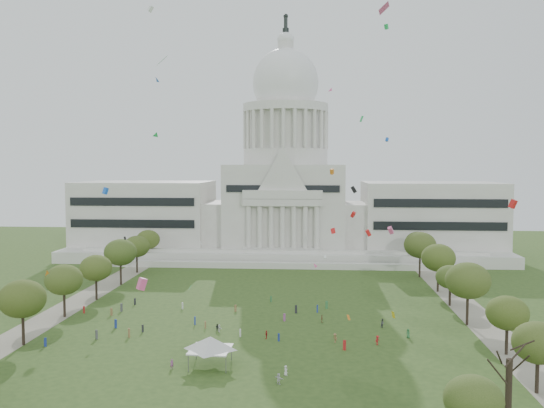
{
  "coord_description": "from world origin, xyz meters",
  "views": [
    {
      "loc": [
        11.45,
        -106.94,
        34.43
      ],
      "look_at": [
        0.0,
        45.0,
        24.0
      ],
      "focal_mm": 38.0,
      "sensor_mm": 36.0,
      "label": 1
    }
  ],
  "objects": [
    {
      "name": "person_5",
      "position": [
        -8.15,
        8.3,
        0.79
      ],
      "size": [
        1.29,
        1.54,
        1.58
      ],
      "primitive_type": "imported",
      "rotation": [
        0.0,
        0.0,
        2.15
      ],
      "color": "silver",
      "rests_on": "ground"
    },
    {
      "name": "person_7",
      "position": [
        -12.61,
        -13.37,
        0.82
      ],
      "size": [
        0.74,
        0.68,
        1.64
      ],
      "primitive_type": "imported",
      "rotation": [
        0.0,
        0.0,
        3.67
      ],
      "color": "#994C8C",
      "rests_on": "ground"
    },
    {
      "name": "person_6",
      "position": [
        6.78,
        -15.18,
        0.83
      ],
      "size": [
        0.89,
        0.97,
        1.67
      ],
      "primitive_type": "imported",
      "rotation": [
        0.0,
        0.0,
        2.14
      ],
      "color": "silver",
      "rests_on": "ground"
    },
    {
      "name": "event_tent",
      "position": [
        -6.28,
        -11.73,
        4.11
      ],
      "size": [
        9.96,
        9.96,
        5.29
      ],
      "color": "#4C4C4C",
      "rests_on": "ground"
    },
    {
      "name": "distant_crowd",
      "position": [
        -13.1,
        14.22,
        0.87
      ],
      "size": [
        59.56,
        39.02,
        1.91
      ],
      "color": "navy",
      "rests_on": "ground"
    },
    {
      "name": "row_tree_l_1",
      "position": [
        -44.07,
        -2.96,
        8.95
      ],
      "size": [
        8.86,
        8.86,
        12.59
      ],
      "color": "black",
      "rests_on": "ground"
    },
    {
      "name": "row_tree_l_3",
      "position": [
        -44.09,
        33.92,
        8.21
      ],
      "size": [
        8.12,
        8.12,
        11.55
      ],
      "color": "black",
      "rests_on": "ground"
    },
    {
      "name": "person_11",
      "position": [
        5.86,
        -18.98,
        0.87
      ],
      "size": [
        1.69,
        1.47,
        1.75
      ],
      "primitive_type": "imported",
      "rotation": [
        0.0,
        0.0,
        2.51
      ],
      "color": "silver",
      "rests_on": "ground"
    },
    {
      "name": "big_bare_tree",
      "position": [
        38.0,
        -28.0,
        8.67
      ],
      "size": [
        6.0,
        5.0,
        12.8
      ],
      "color": "black",
      "rests_on": "ground"
    },
    {
      "name": "person_9",
      "position": [
        23.48,
        2.11,
        0.92
      ],
      "size": [
        1.26,
        1.28,
        1.83
      ],
      "primitive_type": "imported",
      "rotation": [
        0.0,
        0.0,
        0.81
      ],
      "color": "#B21E1E",
      "rests_on": "ground"
    },
    {
      "name": "person_2",
      "position": [
        25.82,
        13.92,
        0.97
      ],
      "size": [
        1.08,
        1.08,
        1.94
      ],
      "primitive_type": "imported",
      "rotation": [
        0.0,
        0.0,
        0.79
      ],
      "color": "#4C4C51",
      "rests_on": "ground"
    },
    {
      "name": "person_0",
      "position": [
        30.05,
        7.14,
        0.91
      ],
      "size": [
        1.05,
        1.02,
        1.82
      ],
      "primitive_type": "imported",
      "rotation": [
        0.0,
        0.0,
        5.56
      ],
      "color": "#33723F",
      "rests_on": "ground"
    },
    {
      "name": "kite_swarm",
      "position": [
        -0.24,
        9.3,
        27.43
      ],
      "size": [
        90.89,
        107.86,
        60.8
      ],
      "color": "blue",
      "rests_on": "ground"
    },
    {
      "name": "row_tree_l_5",
      "position": [
        -45.22,
        71.01,
        8.42
      ],
      "size": [
        8.33,
        8.33,
        11.85
      ],
      "color": "black",
      "rests_on": "ground"
    },
    {
      "name": "row_tree_l_6",
      "position": [
        -46.87,
        89.14,
        8.27
      ],
      "size": [
        8.19,
        8.19,
        11.64
      ],
      "color": "black",
      "rests_on": "ground"
    },
    {
      "name": "row_tree_l_4",
      "position": [
        -44.08,
        52.42,
        9.39
      ],
      "size": [
        9.29,
        9.29,
        13.21
      ],
      "color": "black",
      "rests_on": "ground"
    },
    {
      "name": "row_tree_r_2",
      "position": [
        44.17,
        17.44,
        9.66
      ],
      "size": [
        9.55,
        9.55,
        13.58
      ],
      "color": "black",
      "rests_on": "ground"
    },
    {
      "name": "person_10",
      "position": [
        13.04,
        17.06,
        0.85
      ],
      "size": [
        0.59,
        1.02,
        1.7
      ],
      "primitive_type": "imported",
      "rotation": [
        0.0,
        0.0,
        1.53
      ],
      "color": "olive",
      "rests_on": "ground"
    },
    {
      "name": "near_tree_1",
      "position": [
        30.0,
        -40.0,
        7.0
      ],
      "size": [
        6.93,
        6.93,
        9.86
      ],
      "color": "black",
      "rests_on": "ground"
    },
    {
      "name": "person_8",
      "position": [
        -8.73,
        9.16,
        0.75
      ],
      "size": [
        0.84,
        0.68,
        1.5
      ],
      "primitive_type": "imported",
      "rotation": [
        0.0,
        0.0,
        2.78
      ],
      "color": "#26262B",
      "rests_on": "ground"
    },
    {
      "name": "row_tree_r_1",
      "position": [
        46.22,
        -1.75,
        7.66
      ],
      "size": [
        7.58,
        7.58,
        10.78
      ],
      "color": "black",
      "rests_on": "ground"
    },
    {
      "name": "capitol",
      "position": [
        0.0,
        113.59,
        22.3
      ],
      "size": [
        160.0,
        64.5,
        91.3
      ],
      "color": "silver",
      "rests_on": "ground"
    },
    {
      "name": "path_right",
      "position": [
        48.0,
        30.0,
        0.02
      ],
      "size": [
        8.0,
        160.0,
        0.04
      ],
      "primitive_type": "cube",
      "color": "gray",
      "rests_on": "ground"
    },
    {
      "name": "person_3",
      "position": [
        15.41,
        2.96,
        0.91
      ],
      "size": [
        1.19,
        1.31,
        1.82
      ],
      "primitive_type": "imported",
      "rotation": [
        0.0,
        0.0,
        5.35
      ],
      "color": "olive",
      "rests_on": "ground"
    },
    {
      "name": "path_left",
      "position": [
        -48.0,
        30.0,
        0.02
      ],
      "size": [
        8.0,
        160.0,
        0.04
      ],
      "primitive_type": "cube",
      "color": "gray",
      "rests_on": "ground"
    },
    {
      "name": "row_tree_r_6",
      "position": [
        45.96,
        88.13,
        8.51
      ],
      "size": [
        8.42,
        8.42,
        11.97
      ],
      "color": "black",
      "rests_on": "ground"
    },
    {
      "name": "ground",
      "position": [
        0.0,
        0.0,
        0.0
      ],
      "size": [
        400.0,
        400.0,
        0.0
      ],
      "primitive_type": "plane",
      "color": "#304A1C",
      "rests_on": "ground"
    },
    {
      "name": "row_tree_r_0",
      "position": [
        44.94,
        -19.59,
        7.75
      ],
      "size": [
        7.67,
        7.67,
        10.91
      ],
      "color": "black",
      "rests_on": "ground"
    },
    {
      "name": "person_4",
      "position": [
        1.94,
        4.37,
        0.85
      ],
      "size": [
        0.83,
        1.12,
        1.71
      ],
      "primitive_type": "imported",
      "rotation": [
        0.0,
        0.0,
        5.03
      ],
      "color": "#B21E1E",
      "rests_on": "ground"
    },
    {
      "name": "row_tree_r_3",
      "position": [
        44.4,
        34.48,
        7.08
      ],
      "size": [
        7.01,
        7.01,
        9.98
      ],
      "color": "black",
      "rests_on": "ground"
    },
    {
      "name": "row_tree_r_4",
      "position": [
        44.76,
        50.04,
        9.29
      ],
      "size": [
        9.19,
        9.19,
        13.06
      ],
      "color": "black",
      "rests_on": "ground"
    },
    {
      "name": "row_tree_r_5",
      "position": [
        43.49,
        70.19,
        9.93
      ],
      "size": [
        9.82,
        9.82,
        13.96
      ],
      "color": "black",
      "rests_on": "ground"
    },
    {
      "name": "row_tree_l_2",
      "position": [
        -45.04,
        17.3,
        8.51
      ],
      "size": [
        8.42,
        8.42,
        11.97
      ],
      "color": "black",
      "rests_on": "ground"
    }
  ]
}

